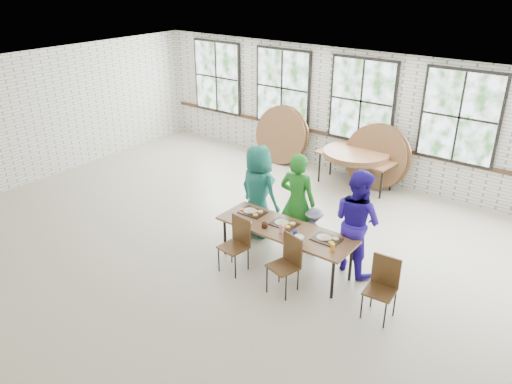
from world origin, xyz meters
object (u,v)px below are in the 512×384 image
dining_table (286,231)px  storage_table (356,158)px  chair_near_left (237,240)px  chair_near_right (288,259)px

dining_table → storage_table: bearing=99.5°
chair_near_left → storage_table: 4.33m
chair_near_right → storage_table: chair_near_right is taller
chair_near_left → dining_table: bearing=48.3°
dining_table → chair_near_left: (-0.61, -0.53, -0.13)m
chair_near_right → storage_table: 4.44m
dining_table → chair_near_right: 0.67m
dining_table → chair_near_left: chair_near_left is taller
dining_table → storage_table: (-0.62, 3.80, -0.00)m
dining_table → storage_table: 3.85m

